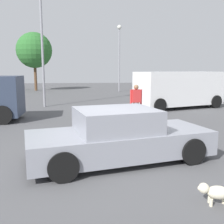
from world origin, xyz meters
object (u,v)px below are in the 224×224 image
light_post_near (119,47)px  dog (215,192)px  pedestrian (136,99)px  van_white (179,89)px  sedan_foreground (119,137)px  light_post_mid (41,20)px

light_post_near → dog: bearing=-93.2°
dog → pedestrian: 7.61m
dog → van_white: bearing=-93.7°
van_white → dog: bearing=54.4°
dog → light_post_near: size_ratio=0.09×
sedan_foreground → dog: size_ratio=7.97×
pedestrian → light_post_mid: light_post_mid is taller
van_white → light_post_mid: (-8.01, 1.28, 3.98)m
van_white → light_post_near: 12.92m
light_post_mid → van_white: bearing=-9.1°
pedestrian → light_post_mid: size_ratio=0.20×
sedan_foreground → pedestrian: pedestrian is taller
light_post_near → light_post_mid: bearing=-118.6°
sedan_foreground → light_post_mid: light_post_mid is taller
pedestrian → light_post_near: 16.21m
sedan_foreground → light_post_near: (2.65, 21.00, 3.95)m
light_post_mid → dog: bearing=-69.2°
sedan_foreground → pedestrian: 5.45m
pedestrian → van_white: bearing=125.9°
van_white → light_post_mid: size_ratio=0.71×
dog → van_white: (3.33, 11.02, 0.93)m
light_post_mid → light_post_near: bearing=61.4°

